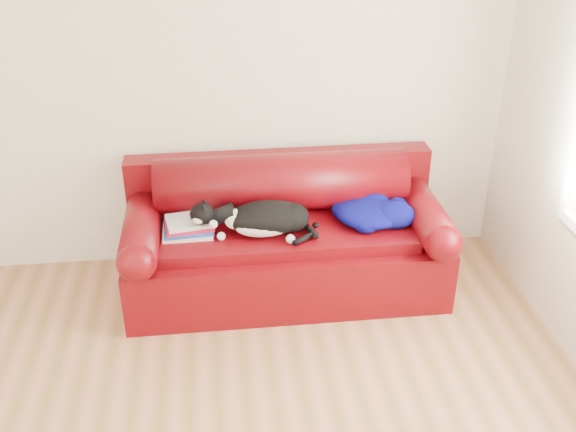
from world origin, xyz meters
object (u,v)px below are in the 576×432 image
at_px(sofa_base, 285,257).
at_px(cat, 266,219).
at_px(book_stack, 189,226).
at_px(blanket, 372,211).

distance_m(sofa_base, cat, 0.40).
xyz_separation_m(book_stack, cat, (0.50, -0.06, 0.05)).
height_order(sofa_base, cat, cat).
bearing_deg(cat, blanket, 15.00).
relative_size(sofa_base, cat, 2.87).
bearing_deg(sofa_base, cat, -140.48).
distance_m(book_stack, blanket, 1.20).
distance_m(cat, blanket, 0.71).
relative_size(cat, blanket, 1.36).
xyz_separation_m(sofa_base, cat, (-0.13, -0.11, 0.37)).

